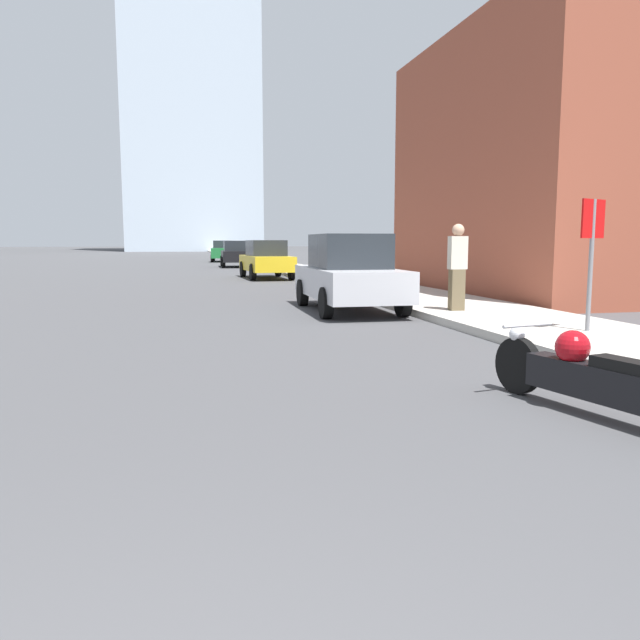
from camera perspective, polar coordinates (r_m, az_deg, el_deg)
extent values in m
cube|color=#B2ADA3|center=(41.37, -4.36, 5.12)|extent=(2.82, 240.00, 0.15)
cube|color=brown|center=(21.37, 25.30, 12.45)|extent=(10.43, 10.02, 7.53)
cube|color=silver|center=(115.01, -11.94, 24.67)|extent=(21.27, 21.27, 72.79)
cylinder|color=black|center=(6.72, 17.66, -3.99)|extent=(0.22, 0.59, 0.58)
cube|color=black|center=(6.04, 24.07, -5.26)|extent=(0.55, 1.52, 0.31)
sphere|color=#9E0C14|center=(6.19, 22.09, -2.31)|extent=(0.31, 0.31, 0.31)
cube|color=black|center=(5.80, 26.58, -3.83)|extent=(0.36, 0.72, 0.10)
sphere|color=silver|center=(6.69, 17.58, -1.24)|extent=(0.16, 0.16, 0.16)
cylinder|color=silver|center=(6.57, 18.44, -0.45)|extent=(0.61, 0.17, 0.04)
cube|color=#BCBCC1|center=(14.01, 2.65, 3.46)|extent=(1.81, 4.35, 0.64)
cube|color=#23282D|center=(13.98, 2.66, 6.32)|extent=(1.50, 2.10, 0.75)
cylinder|color=black|center=(15.16, -1.61, 2.53)|extent=(0.21, 0.65, 0.64)
cylinder|color=black|center=(15.53, 4.33, 2.62)|extent=(0.21, 0.65, 0.64)
cylinder|color=black|center=(12.55, 0.55, 1.56)|extent=(0.21, 0.65, 0.64)
cylinder|color=black|center=(13.00, 7.60, 1.69)|extent=(0.21, 0.65, 0.64)
cube|color=gold|center=(26.57, -4.95, 5.21)|extent=(1.84, 4.49, 0.61)
cube|color=#23282D|center=(26.55, -4.97, 6.57)|extent=(1.50, 2.18, 0.65)
cylinder|color=black|center=(27.81, -7.06, 4.63)|extent=(0.23, 0.69, 0.68)
cylinder|color=black|center=(28.08, -3.85, 4.70)|extent=(0.23, 0.69, 0.68)
cylinder|color=black|center=(25.09, -6.16, 4.38)|extent=(0.23, 0.69, 0.68)
cylinder|color=black|center=(25.39, -2.62, 4.44)|extent=(0.23, 0.69, 0.68)
cube|color=black|center=(38.69, -7.65, 5.80)|extent=(1.90, 4.12, 0.66)
cube|color=#23282D|center=(38.68, -7.67, 6.75)|extent=(1.56, 2.00, 0.61)
cylinder|color=black|center=(39.92, -8.94, 5.35)|extent=(0.23, 0.67, 0.67)
cylinder|color=black|center=(40.01, -6.56, 5.39)|extent=(0.23, 0.67, 0.67)
cylinder|color=black|center=(37.41, -8.81, 5.23)|extent=(0.23, 0.67, 0.67)
cylinder|color=black|center=(37.50, -6.27, 5.28)|extent=(0.23, 0.67, 0.67)
cube|color=#1E6B33|center=(49.28, -8.85, 6.09)|extent=(2.12, 4.67, 0.76)
cube|color=#23282D|center=(49.28, -8.86, 6.86)|extent=(1.63, 2.30, 0.56)
cylinder|color=black|center=(50.72, -9.70, 5.67)|extent=(0.26, 0.63, 0.61)
cylinder|color=black|center=(50.68, -7.89, 5.71)|extent=(0.26, 0.63, 0.61)
cylinder|color=black|center=(47.92, -9.84, 5.59)|extent=(0.26, 0.63, 0.61)
cylinder|color=black|center=(47.88, -7.93, 5.62)|extent=(0.26, 0.63, 0.61)
cylinder|color=slate|center=(10.66, 23.51, 4.58)|extent=(0.07, 0.07, 2.05)
cube|color=red|center=(10.65, 23.70, 8.48)|extent=(0.57, 0.26, 0.60)
cube|color=brown|center=(13.04, 12.38, 2.71)|extent=(0.29, 0.20, 0.84)
cube|color=beige|center=(13.01, 12.47, 6.03)|extent=(0.36, 0.20, 0.67)
sphere|color=tan|center=(13.01, 12.53, 8.04)|extent=(0.25, 0.25, 0.25)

